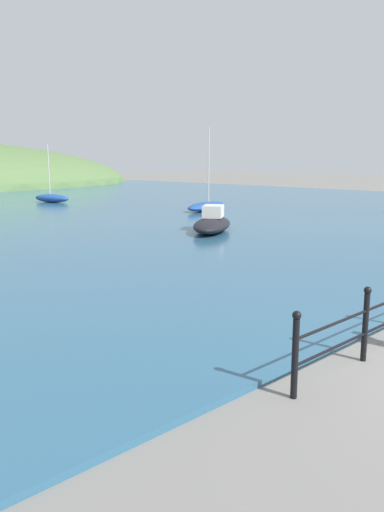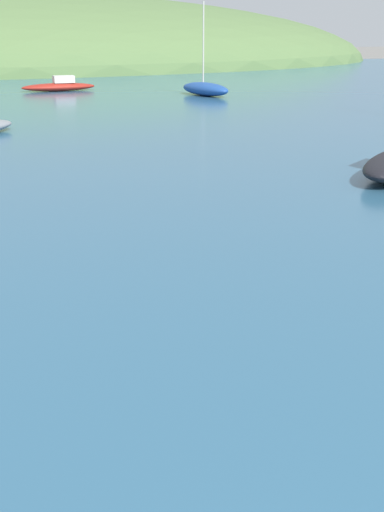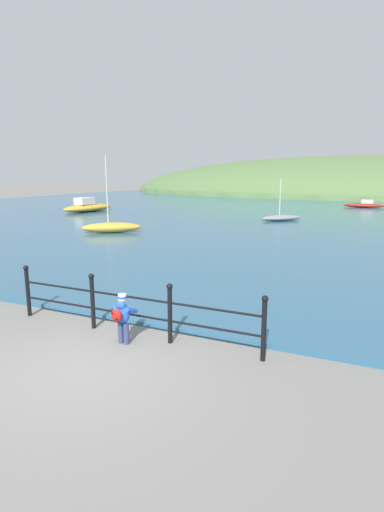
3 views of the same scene
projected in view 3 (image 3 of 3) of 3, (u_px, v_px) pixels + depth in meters
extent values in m
plane|color=slate|center=(86.00, 367.00, 6.86)|extent=(200.00, 200.00, 0.00)
cube|color=#2D5B7A|center=(320.00, 211.00, 35.39)|extent=(80.00, 60.00, 0.10)
ellipsoid|color=#567542|center=(346.00, 194.00, 65.65)|extent=(75.28, 41.40, 12.22)
cylinder|color=black|center=(28.00, 293.00, 9.24)|extent=(0.09, 0.09, 1.10)
sphere|color=black|center=(26.00, 268.00, 9.12)|extent=(0.12, 0.12, 0.12)
cylinder|color=black|center=(93.00, 304.00, 8.49)|extent=(0.09, 0.09, 1.10)
sphere|color=black|center=(91.00, 276.00, 8.37)|extent=(0.12, 0.12, 0.12)
cylinder|color=black|center=(170.00, 316.00, 7.74)|extent=(0.09, 0.09, 1.10)
sphere|color=black|center=(170.00, 286.00, 7.62)|extent=(0.12, 0.12, 0.12)
cylinder|color=black|center=(264.00, 331.00, 6.99)|extent=(0.09, 0.09, 1.10)
sphere|color=black|center=(265.00, 299.00, 6.87)|extent=(0.12, 0.12, 0.12)
cylinder|color=black|center=(129.00, 297.00, 8.06)|extent=(5.56, 0.04, 0.04)
cylinder|color=black|center=(130.00, 314.00, 8.13)|extent=(5.56, 0.04, 0.04)
cylinder|color=navy|center=(121.00, 333.00, 7.81)|extent=(0.11, 0.11, 0.42)
cylinder|color=navy|center=(126.00, 334.00, 7.75)|extent=(0.11, 0.11, 0.42)
ellipsoid|color=blue|center=(123.00, 313.00, 7.69)|extent=(0.31, 0.24, 0.40)
ellipsoid|color=blue|center=(121.00, 305.00, 7.60)|extent=(0.21, 0.13, 0.18)
cylinder|color=blue|center=(120.00, 308.00, 7.83)|extent=(0.11, 0.32, 0.19)
cylinder|color=blue|center=(131.00, 311.00, 7.70)|extent=(0.11, 0.32, 0.19)
sphere|color=beige|center=(122.00, 299.00, 7.63)|extent=(0.17, 0.17, 0.17)
cylinder|color=#194CB2|center=(122.00, 297.00, 7.63)|extent=(0.17, 0.17, 0.04)
cylinder|color=silver|center=(122.00, 295.00, 7.62)|extent=(0.16, 0.16, 0.04)
ellipsoid|color=red|center=(116.00, 315.00, 7.52)|extent=(0.23, 0.14, 0.24)
sphere|color=black|center=(112.00, 313.00, 7.48)|extent=(0.04, 0.04, 0.04)
sphere|color=black|center=(116.00, 319.00, 7.45)|extent=(0.04, 0.04, 0.04)
ellipsoid|color=gold|center=(88.00, 208.00, 34.08)|extent=(2.51, 5.39, 0.63)
cube|color=silver|center=(84.00, 201.00, 33.64)|extent=(1.20, 1.57, 0.57)
ellipsoid|color=gold|center=(111.00, 227.00, 21.82)|extent=(3.17, 2.61, 0.55)
cylinder|color=beige|center=(107.00, 189.00, 21.37)|extent=(0.07, 0.07, 3.56)
ellipsoid|color=gray|center=(281.00, 218.00, 27.37)|extent=(2.91, 2.88, 0.39)
cylinder|color=beige|center=(280.00, 197.00, 27.04)|extent=(0.07, 0.07, 2.44)
ellipsoid|color=maroon|center=(364.00, 205.00, 38.01)|extent=(3.74, 1.18, 0.39)
cube|color=silver|center=(367.00, 202.00, 37.84)|extent=(1.06, 0.59, 0.35)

